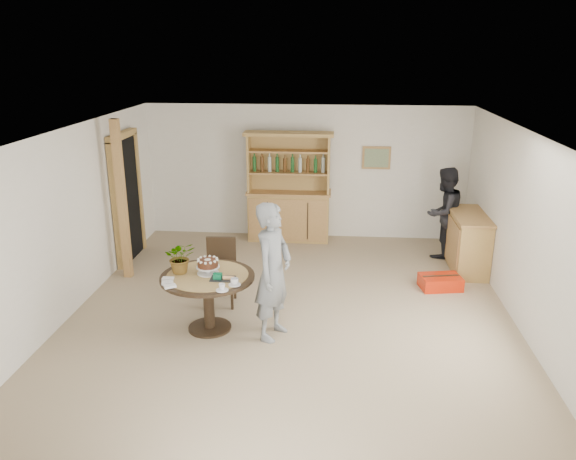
% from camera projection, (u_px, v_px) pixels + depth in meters
% --- Properties ---
extents(ground, '(7.00, 7.00, 0.00)m').
position_uv_depth(ground, '(290.00, 317.00, 7.64)').
color(ground, tan).
rests_on(ground, ground).
extents(room_shell, '(6.04, 7.04, 2.52)m').
position_uv_depth(room_shell, '(291.00, 193.00, 7.10)').
color(room_shell, white).
rests_on(room_shell, ground).
extents(doorway, '(0.13, 1.10, 2.18)m').
position_uv_depth(doorway, '(127.00, 196.00, 9.43)').
color(doorway, black).
rests_on(doorway, ground).
extents(pine_post, '(0.12, 0.12, 2.50)m').
position_uv_depth(pine_post, '(122.00, 201.00, 8.61)').
color(pine_post, '#B7834D').
rests_on(pine_post, ground).
extents(hutch, '(1.62, 0.54, 2.04)m').
position_uv_depth(hutch, '(289.00, 204.00, 10.51)').
color(hutch, tan).
rests_on(hutch, ground).
extents(sideboard, '(0.54, 1.26, 0.94)m').
position_uv_depth(sideboard, '(468.00, 242.00, 9.15)').
color(sideboard, tan).
rests_on(sideboard, ground).
extents(dining_table, '(1.20, 1.20, 0.76)m').
position_uv_depth(dining_table, '(208.00, 286.00, 7.15)').
color(dining_table, black).
rests_on(dining_table, ground).
extents(dining_chair, '(0.45, 0.45, 0.95)m').
position_uv_depth(dining_chair, '(221.00, 267.00, 7.95)').
color(dining_chair, black).
rests_on(dining_chair, ground).
extents(birthday_cake, '(0.30, 0.30, 0.20)m').
position_uv_depth(birthday_cake, '(208.00, 264.00, 7.11)').
color(birthday_cake, white).
rests_on(birthday_cake, dining_table).
extents(flower_vase, '(0.47, 0.44, 0.42)m').
position_uv_depth(flower_vase, '(180.00, 257.00, 7.11)').
color(flower_vase, '#3F7233').
rests_on(flower_vase, dining_table).
extents(gift_tray, '(0.30, 0.20, 0.08)m').
position_uv_depth(gift_tray, '(222.00, 277.00, 6.96)').
color(gift_tray, black).
rests_on(gift_tray, dining_table).
extents(coffee_cup_a, '(0.15, 0.15, 0.09)m').
position_uv_depth(coffee_cup_a, '(235.00, 282.00, 6.79)').
color(coffee_cup_a, white).
rests_on(coffee_cup_a, dining_table).
extents(coffee_cup_b, '(0.15, 0.15, 0.08)m').
position_uv_depth(coffee_cup_b, '(222.00, 288.00, 6.64)').
color(coffee_cup_b, white).
rests_on(coffee_cup_b, dining_table).
extents(napkins, '(0.24, 0.33, 0.03)m').
position_uv_depth(napkins, '(169.00, 283.00, 6.83)').
color(napkins, white).
rests_on(napkins, dining_table).
extents(teen_boy, '(0.62, 0.75, 1.75)m').
position_uv_depth(teen_boy, '(273.00, 272.00, 6.90)').
color(teen_boy, slate).
rests_on(teen_boy, ground).
extents(adult_person, '(0.97, 0.96, 1.58)m').
position_uv_depth(adult_person, '(444.00, 213.00, 9.62)').
color(adult_person, black).
rests_on(adult_person, ground).
extents(red_suitcase, '(0.66, 0.50, 0.21)m').
position_uv_depth(red_suitcase, '(440.00, 282.00, 8.52)').
color(red_suitcase, red).
rests_on(red_suitcase, ground).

